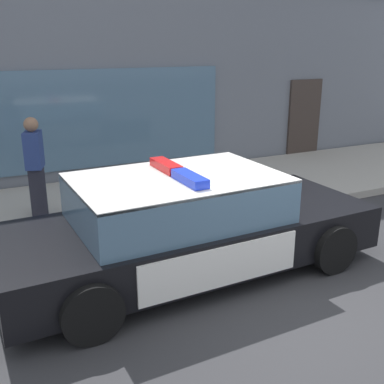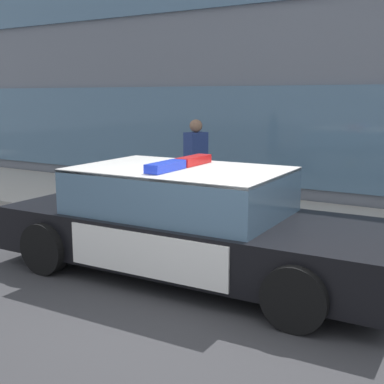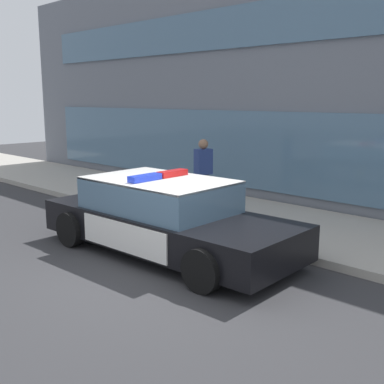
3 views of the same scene
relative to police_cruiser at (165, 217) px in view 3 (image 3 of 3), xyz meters
name	(u,v)px [view 3 (image 3 of 3)]	position (x,y,z in m)	size (l,w,h in m)	color
ground	(166,279)	(1.00, -0.90, -0.68)	(48.00, 48.00, 0.00)	#303033
sidewalk	(297,228)	(1.00, 2.95, -0.61)	(48.00, 3.34, 0.15)	#A39E93
storefront_building	(344,85)	(-1.22, 9.13, 2.59)	(22.90, 9.01, 6.55)	slate
police_cruiser	(165,217)	(0.00, 0.00, 0.00)	(5.17, 2.30, 1.49)	black
fire_hydrant	(220,208)	(-0.27, 1.86, -0.18)	(0.34, 0.39, 0.73)	silver
pedestrian_on_sidewalk	(203,174)	(-1.56, 2.73, 0.33)	(0.37, 0.46, 1.71)	#23232D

